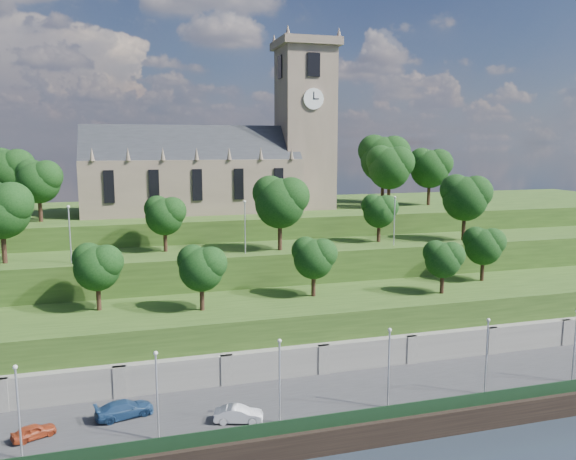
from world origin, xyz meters
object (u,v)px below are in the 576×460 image
object	(u,v)px
car_right	(124,409)
church	(223,162)
car_left	(34,431)
car_middle	(239,414)

from	to	relation	value
car_right	church	bearing A→B (deg)	-34.86
car_left	car_middle	bearing A→B (deg)	-119.87
car_left	car_middle	size ratio (longest dim) A/B	0.82
car_right	car_middle	bearing A→B (deg)	-124.42
church	car_right	distance (m)	46.18
car_right	car_left	bearing A→B (deg)	90.63
car_left	car_right	world-z (taller)	car_right
car_left	car_middle	distance (m)	16.40
church	car_left	size ratio (longest dim) A/B	11.46
car_middle	car_right	bearing A→B (deg)	84.47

